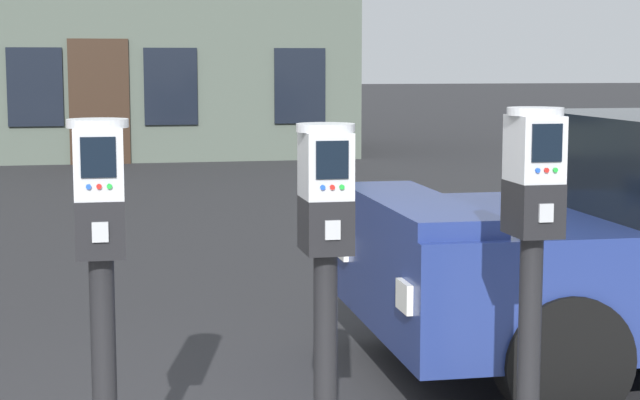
# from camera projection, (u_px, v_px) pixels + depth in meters

# --- Properties ---
(parking_meter_near_kerb) EXTENTS (0.22, 0.25, 1.37)m
(parking_meter_near_kerb) POSITION_uv_depth(u_px,v_px,m) (101.00, 238.00, 3.79)
(parking_meter_near_kerb) COLOR black
(parking_meter_near_kerb) RESTS_ON sidewalk_slab
(parking_meter_twin_adjacent) EXTENTS (0.22, 0.25, 1.34)m
(parking_meter_twin_adjacent) POSITION_uv_depth(u_px,v_px,m) (326.00, 236.00, 3.96)
(parking_meter_twin_adjacent) COLOR black
(parking_meter_twin_adjacent) RESTS_ON sidewalk_slab
(parking_meter_end_of_row) EXTENTS (0.22, 0.25, 1.39)m
(parking_meter_end_of_row) POSITION_uv_depth(u_px,v_px,m) (533.00, 220.00, 4.12)
(parking_meter_end_of_row) COLOR black
(parking_meter_end_of_row) RESTS_ON sidewalk_slab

